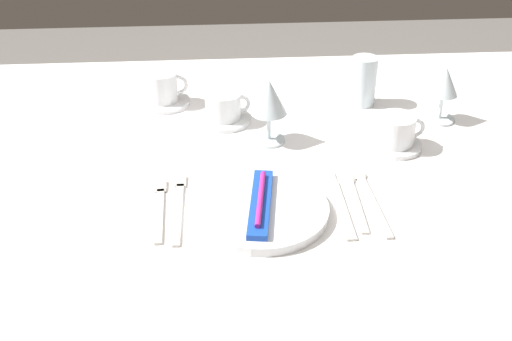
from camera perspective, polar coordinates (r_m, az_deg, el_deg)
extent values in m
cube|color=white|center=(1.37, 1.35, 0.63)|extent=(1.80, 1.10, 0.04)
cube|color=white|center=(1.91, -0.15, 6.39)|extent=(1.80, 0.01, 0.18)
cylinder|color=white|center=(1.18, 0.39, -3.51)|extent=(0.25, 0.25, 0.02)
cube|color=blue|center=(1.17, 0.40, -2.91)|extent=(0.06, 0.21, 0.01)
cylinder|color=#CC268C|center=(1.17, 0.40, -2.47)|extent=(0.03, 0.17, 0.01)
cube|color=beige|center=(1.19, -6.89, -3.80)|extent=(0.02, 0.19, 0.00)
cube|color=beige|center=(1.28, -6.68, -0.97)|extent=(0.02, 0.04, 0.00)
cube|color=beige|center=(1.19, -8.54, -3.95)|extent=(0.02, 0.17, 0.00)
cube|color=beige|center=(1.27, -8.42, -1.41)|extent=(0.02, 0.04, 0.00)
cube|color=beige|center=(1.21, 7.65, -3.44)|extent=(0.02, 0.19, 0.00)
cube|color=beige|center=(1.29, 6.78, -0.76)|extent=(0.02, 0.06, 0.00)
cube|color=beige|center=(1.22, 8.95, -3.13)|extent=(0.02, 0.17, 0.00)
ellipsoid|color=beige|center=(1.30, 8.20, -0.68)|extent=(0.03, 0.04, 0.01)
cube|color=beige|center=(1.22, 10.47, -3.14)|extent=(0.02, 0.20, 0.00)
ellipsoid|color=beige|center=(1.31, 9.16, -0.39)|extent=(0.03, 0.04, 0.01)
cylinder|color=white|center=(1.60, -8.21, 6.04)|extent=(0.13, 0.13, 0.01)
cylinder|color=white|center=(1.58, -8.33, 7.37)|extent=(0.08, 0.08, 0.07)
torus|color=white|center=(1.58, -6.93, 7.55)|extent=(0.05, 0.01, 0.05)
cylinder|color=white|center=(1.50, -2.88, 4.56)|extent=(0.13, 0.13, 0.01)
cylinder|color=white|center=(1.49, -2.91, 5.78)|extent=(0.08, 0.08, 0.06)
torus|color=white|center=(1.49, -1.32, 5.94)|extent=(0.04, 0.01, 0.04)
cylinder|color=white|center=(1.43, 12.10, 2.23)|extent=(0.12, 0.12, 0.01)
cylinder|color=white|center=(1.41, 12.26, 3.53)|extent=(0.08, 0.08, 0.06)
torus|color=white|center=(1.42, 13.88, 3.68)|extent=(0.04, 0.01, 0.04)
cylinder|color=silver|center=(1.57, 15.87, 4.43)|extent=(0.07, 0.07, 0.01)
cylinder|color=silver|center=(1.55, 16.04, 5.51)|extent=(0.01, 0.01, 0.06)
cone|color=silver|center=(1.53, 16.39, 7.61)|extent=(0.07, 0.07, 0.07)
cylinder|color=silver|center=(1.42, 1.09, 2.74)|extent=(0.07, 0.07, 0.01)
cylinder|color=silver|center=(1.40, 1.10, 3.97)|extent=(0.01, 0.01, 0.06)
cone|color=silver|center=(1.37, 1.13, 6.54)|extent=(0.08, 0.08, 0.08)
cylinder|color=silver|center=(1.58, 9.49, 7.82)|extent=(0.06, 0.06, 0.12)
cylinder|color=#C68C1E|center=(1.60, 9.39, 6.72)|extent=(0.06, 0.06, 0.04)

